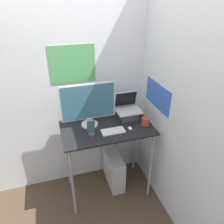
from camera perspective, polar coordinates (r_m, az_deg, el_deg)
ground_plane at (r=2.85m, az=0.66°, el=-23.35°), size 12.00×12.00×0.00m
wall_back at (r=2.58m, az=-3.76°, el=7.11°), size 6.00×0.06×2.60m
wall_side_right at (r=2.22m, az=15.39°, el=2.40°), size 0.06×6.00×2.60m
desk at (r=2.48m, az=-1.30°, el=-6.20°), size 1.00×0.59×0.95m
laptop at (r=2.54m, az=4.27°, el=0.04°), size 0.28×0.24×0.30m
monitor at (r=2.34m, az=-6.15°, el=1.66°), size 0.59×0.19×0.49m
keyboard at (r=2.33m, az=0.29°, el=-4.99°), size 0.25×0.12×0.02m
mouse at (r=2.37m, az=4.76°, el=-4.27°), size 0.04×0.06×0.03m
cell_phone at (r=2.27m, az=-5.45°, el=-4.76°), size 0.08×0.07×0.18m
computer_tower at (r=2.95m, az=0.48°, el=-14.69°), size 0.17×0.47×0.45m
mug at (r=2.45m, az=8.78°, el=-2.45°), size 0.09×0.09×0.09m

